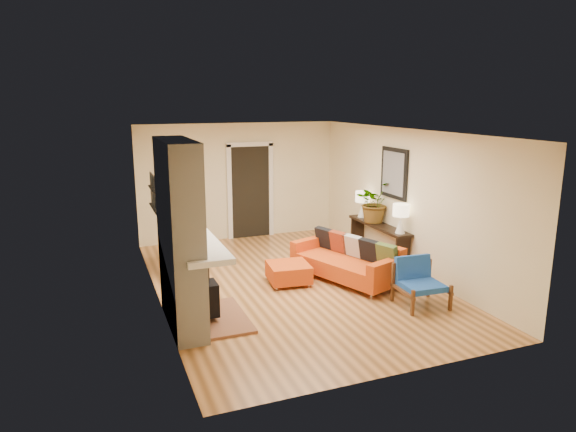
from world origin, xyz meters
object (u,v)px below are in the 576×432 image
sofa (348,260)px  lamp_far (362,201)px  dining_table (185,240)px  houseplant (374,202)px  console_table (379,232)px  lamp_near (401,215)px  blue_chair (418,279)px  ottoman (289,272)px

sofa → lamp_far: (1.06, 1.43, 0.72)m
dining_table → houseplant: houseplant is taller
dining_table → lamp_far: bearing=-1.9°
console_table → lamp_far: size_ratio=3.43×
houseplant → lamp_near: bearing=-89.4°
sofa → console_table: (1.06, 0.75, 0.24)m
lamp_near → houseplant: (-0.01, 0.92, 0.07)m
blue_chair → console_table: (0.58, 2.15, 0.18)m
sofa → ottoman: (-1.06, 0.16, -0.14)m
blue_chair → console_table: 2.24m
dining_table → lamp_far: lamp_far is taller
lamp_near → houseplant: bearing=90.6°
lamp_near → houseplant: size_ratio=0.66×
ottoman → blue_chair: blue_chair is taller
sofa → houseplant: houseplant is taller
lamp_far → dining_table: bearing=178.1°
sofa → dining_table: size_ratio=1.31×
blue_chair → dining_table: (-3.07, 2.95, 0.18)m
blue_chair → sofa: bearing=108.8°
sofa → lamp_far: lamp_far is taller
ottoman → blue_chair: bearing=-45.4°
ottoman → dining_table: dining_table is taller
sofa → blue_chair: bearing=-71.2°
blue_chair → houseplant: houseplant is taller
sofa → console_table: sofa is taller
ottoman → console_table: 2.24m
console_table → blue_chair: bearing=-105.2°
lamp_far → lamp_near: bearing=-90.0°
sofa → blue_chair: size_ratio=2.93×
blue_chair → lamp_near: bearing=67.7°
lamp_near → houseplant: houseplant is taller
dining_table → houseplant: 3.73m
sofa → console_table: bearing=35.3°
blue_chair → houseplant: (0.57, 2.34, 0.74)m
dining_table → lamp_near: bearing=-22.7°
lamp_near → console_table: bearing=90.0°
sofa → dining_table: dining_table is taller
ottoman → lamp_far: (2.13, 1.27, 0.86)m
lamp_near → dining_table: bearing=157.3°
sofa → houseplant: (1.05, 0.94, 0.79)m
sofa → dining_table: 3.03m
dining_table → lamp_far: (3.65, -0.12, 0.49)m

